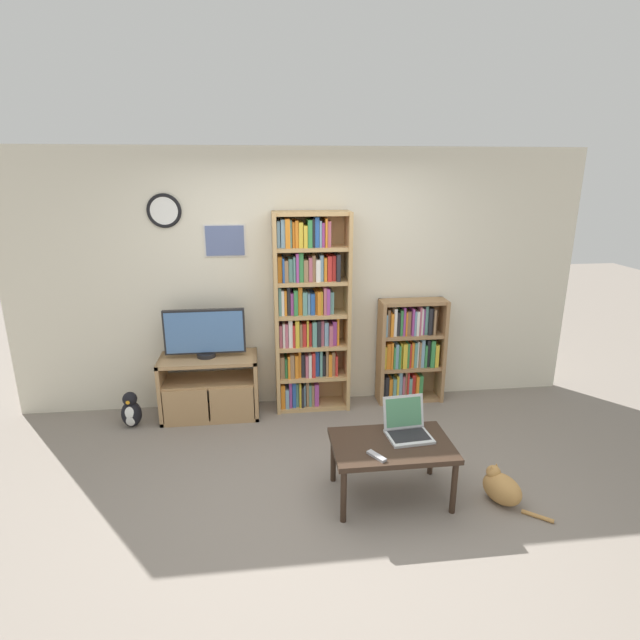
% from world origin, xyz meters
% --- Properties ---
extents(ground_plane, '(18.00, 18.00, 0.00)m').
position_xyz_m(ground_plane, '(0.00, 0.00, 0.00)').
color(ground_plane, gray).
extents(wall_back, '(5.76, 0.09, 2.60)m').
position_xyz_m(wall_back, '(-0.01, 1.73, 1.31)').
color(wall_back, beige).
rests_on(wall_back, ground_plane).
extents(tv_stand, '(0.95, 0.44, 0.62)m').
position_xyz_m(tv_stand, '(-0.96, 1.44, 0.31)').
color(tv_stand, tan).
rests_on(tv_stand, ground_plane).
extents(television, '(0.77, 0.18, 0.48)m').
position_xyz_m(television, '(-0.97, 1.47, 0.87)').
color(television, black).
rests_on(television, tv_stand).
extents(bookshelf_tall, '(0.74, 0.31, 2.01)m').
position_xyz_m(bookshelf_tall, '(0.04, 1.55, 1.01)').
color(bookshelf_tall, tan).
rests_on(bookshelf_tall, ground_plane).
extents(bookshelf_short, '(0.69, 0.24, 1.11)m').
position_xyz_m(bookshelf_short, '(1.11, 1.58, 0.55)').
color(bookshelf_short, '#9E754C').
rests_on(bookshelf_short, ground_plane).
extents(coffee_table, '(0.88, 0.57, 0.45)m').
position_xyz_m(coffee_table, '(0.50, -0.04, 0.40)').
color(coffee_table, '#332319').
rests_on(coffee_table, ground_plane).
extents(laptop, '(0.35, 0.33, 0.27)m').
position_xyz_m(laptop, '(0.64, 0.07, 0.52)').
color(laptop, '#B7BABC').
rests_on(laptop, coffee_table).
extents(remote_near_laptop, '(0.12, 0.16, 0.02)m').
position_xyz_m(remote_near_laptop, '(0.34, -0.21, 0.46)').
color(remote_near_laptop, '#99999E').
rests_on(remote_near_laptop, coffee_table).
extents(cat, '(0.43, 0.46, 0.28)m').
position_xyz_m(cat, '(1.30, -0.21, 0.12)').
color(cat, '#B78447').
rests_on(cat, ground_plane).
extents(penguin_figurine, '(0.19, 0.17, 0.35)m').
position_xyz_m(penguin_figurine, '(-1.70, 1.31, 0.16)').
color(penguin_figurine, black).
rests_on(penguin_figurine, ground_plane).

